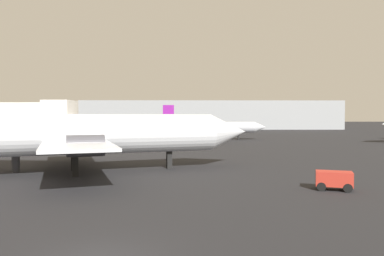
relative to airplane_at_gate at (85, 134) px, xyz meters
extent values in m
cylinder|color=silver|center=(0.25, 0.08, 0.02)|extent=(23.74, 10.97, 3.64)
cone|color=silver|center=(13.44, 4.48, 0.02)|extent=(4.94, 4.71, 3.64)
cube|color=silver|center=(-0.88, -0.29, -0.53)|extent=(11.66, 22.07, 0.23)
cylinder|color=#4C4C54|center=(-1.50, 3.82, -0.71)|extent=(3.34, 2.60, 1.76)
cylinder|color=#4C4C54|center=(1.09, -3.96, -0.71)|extent=(3.34, 2.60, 1.76)
cube|color=black|center=(7.47, 2.49, -2.63)|extent=(0.62, 0.62, 1.67)
cube|color=black|center=(-1.50, 1.56, -2.63)|extent=(0.62, 0.62, 1.67)
cube|color=black|center=(-0.26, -2.15, -2.63)|extent=(0.62, 0.62, 1.67)
cylinder|color=silver|center=(14.43, 44.82, -0.77)|extent=(19.19, 3.64, 2.33)
cone|color=silver|center=(25.22, 45.57, -0.77)|extent=(2.71, 2.50, 2.33)
cone|color=silver|center=(3.64, 44.08, -0.77)|extent=(2.71, 2.50, 2.33)
cube|color=silver|center=(13.48, 44.76, -1.12)|extent=(4.54, 22.79, 0.17)
cube|color=silver|center=(5.28, 44.19, -0.54)|extent=(2.15, 6.18, 0.12)
cube|color=purple|center=(5.64, 44.21, 2.15)|extent=(2.32, 0.38, 3.51)
cylinder|color=#4C4C54|center=(13.76, 49.09, -1.24)|extent=(2.25, 1.45, 1.30)
cylinder|color=#4C4C54|center=(14.35, 40.51, -1.24)|extent=(2.25, 1.45, 1.30)
cube|color=black|center=(20.52, 45.24, -2.70)|extent=(0.39, 0.39, 1.53)
cube|color=black|center=(13.38, 46.20, -2.70)|extent=(0.39, 0.39, 1.53)
cube|color=black|center=(13.58, 43.31, -2.70)|extent=(0.39, 0.39, 1.53)
cube|color=silver|center=(-2.29, 0.25, 1.67)|extent=(2.57, 2.95, 2.80)
cylinder|color=#3F3F44|center=(-6.44, 0.51, -1.50)|extent=(0.70, 0.70, 3.94)
cube|color=red|center=(19.31, -8.28, -2.67)|extent=(2.69, 1.99, 1.00)
cylinder|color=black|center=(18.33, -8.57, -3.17)|extent=(0.63, 0.38, 0.60)
cylinder|color=black|center=(18.69, -7.46, -3.17)|extent=(0.63, 0.38, 0.60)
cylinder|color=black|center=(19.92, -9.10, -3.17)|extent=(0.63, 0.38, 0.60)
cylinder|color=black|center=(20.29, -7.98, -3.17)|extent=(0.63, 0.38, 0.60)
cube|color=#999EA3|center=(19.24, 114.74, 1.88)|extent=(97.13, 26.70, 10.70)
camera|label=1|loc=(8.95, -33.64, 1.69)|focal=34.83mm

